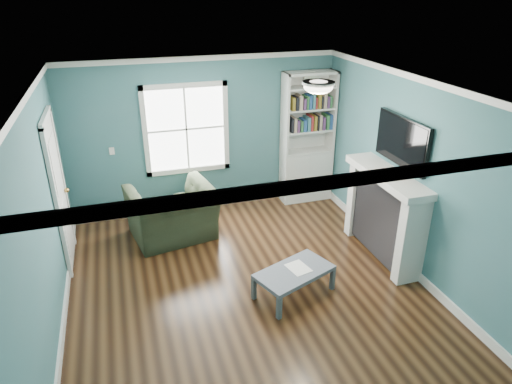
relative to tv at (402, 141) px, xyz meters
name	(u,v)px	position (x,y,z in m)	size (l,w,h in m)	color
floor	(247,287)	(-2.20, -0.20, -1.72)	(5.00, 5.00, 0.00)	black
room_walls	(246,176)	(-2.20, -0.20, -0.14)	(5.00, 5.00, 5.00)	#356E72
trim	(246,203)	(-2.20, -0.20, -0.49)	(4.50, 5.00, 2.60)	white
window	(186,129)	(-2.50, 2.29, -0.27)	(1.40, 0.06, 1.50)	white
bookshelf	(307,151)	(-0.43, 2.10, -0.80)	(0.90, 0.35, 2.31)	silver
fireplace	(384,216)	(-0.12, 0.00, -1.09)	(0.44, 1.58, 1.30)	black
tv	(402,141)	(0.00, 0.00, 0.00)	(0.06, 1.10, 0.65)	black
door	(59,191)	(-4.42, 1.20, -0.65)	(0.12, 0.98, 2.17)	silver
ceiling_fixture	(318,86)	(-1.30, -0.10, 0.82)	(0.38, 0.38, 0.15)	white
light_switch	(112,151)	(-3.70, 2.28, -0.52)	(0.08, 0.01, 0.12)	white
recliner	(172,205)	(-2.92, 1.40, -1.18)	(1.24, 0.81, 1.09)	black
coffee_table	(294,273)	(-1.67, -0.50, -1.42)	(1.10, 0.85, 0.35)	#485157
paper_sheet	(298,268)	(-1.60, -0.46, -1.37)	(0.24, 0.30, 0.00)	white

